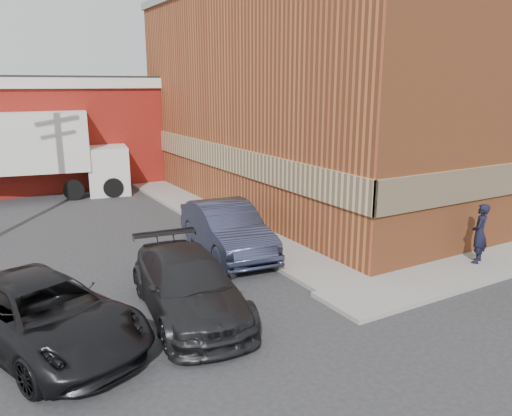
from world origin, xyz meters
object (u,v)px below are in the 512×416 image
brick_building (354,95)px  man (480,233)px  sedan (227,229)px  box_truck (36,149)px  suv_a (44,314)px  suv_b (188,285)px

brick_building → man: 10.93m
sedan → box_truck: box_truck is taller
sedan → box_truck: 12.25m
man → suv_a: 11.72m
brick_building → sedan: bearing=-152.1°
box_truck → suv_a: bearing=-86.3°
brick_building → man: size_ratio=10.37×
suv_a → suv_b: 3.10m
brick_building → sedan: brick_building is taller
man → suv_a: bearing=-33.4°
sedan → suv_b: size_ratio=0.99×
sedan → suv_a: size_ratio=0.95×
sedan → man: bearing=-32.5°
man → suv_b: bearing=-35.4°
brick_building → box_truck: size_ratio=2.18×
box_truck → man: bearing=-48.1°
suv_a → box_truck: (1.84, 14.82, 1.59)m
brick_building → box_truck: (-13.28, 6.56, -2.39)m
suv_a → suv_b: bearing=-22.0°
man → sedan: size_ratio=0.36×
man → box_truck: (-9.79, 16.24, 1.29)m
brick_building → suv_a: 17.68m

